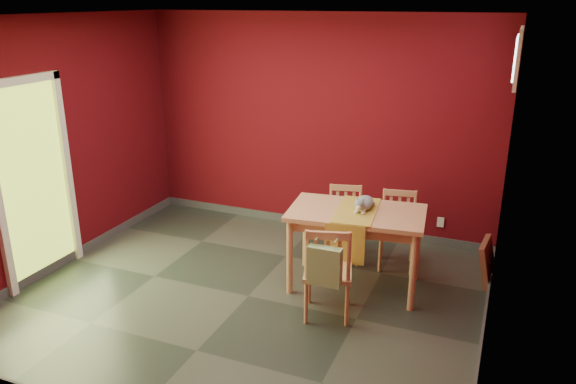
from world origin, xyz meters
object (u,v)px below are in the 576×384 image
at_px(dining_table, 356,220).
at_px(chair_far_right, 398,229).
at_px(cat, 364,201).
at_px(picture_frame, 487,262).
at_px(chair_far_left, 344,223).
at_px(tote_bag, 325,266).
at_px(chair_near, 328,271).

height_order(dining_table, chair_far_right, chair_far_right).
bearing_deg(cat, picture_frame, -2.21).
distance_m(chair_far_left, picture_frame, 1.58).
relative_size(tote_bag, picture_frame, 0.90).
height_order(chair_far_left, chair_near, chair_near).
xyz_separation_m(dining_table, picture_frame, (1.26, 0.61, -0.50)).
distance_m(dining_table, chair_far_left, 0.76).
bearing_deg(chair_far_right, chair_near, -105.70).
height_order(tote_bag, cat, cat).
xyz_separation_m(chair_far_right, chair_near, (-0.37, -1.33, 0.04)).
bearing_deg(chair_far_left, chair_near, -79.88).
bearing_deg(cat, chair_near, -126.35).
relative_size(dining_table, cat, 3.81).
bearing_deg(chair_far_right, dining_table, -114.68).
height_order(chair_near, picture_frame, chair_near).
xyz_separation_m(chair_far_left, tote_bag, (0.27, -1.51, 0.20)).
bearing_deg(chair_near, dining_table, 83.85).
xyz_separation_m(chair_near, tote_bag, (0.04, -0.22, 0.16)).
distance_m(chair_near, cat, 0.87).
distance_m(chair_far_left, chair_near, 1.32).
bearing_deg(chair_near, picture_frame, 43.90).
xyz_separation_m(chair_near, cat, (0.13, 0.74, 0.46)).
distance_m(dining_table, chair_far_right, 0.78).
relative_size(chair_far_right, chair_near, 0.91).
bearing_deg(cat, dining_table, -156.66).
distance_m(chair_far_left, cat, 0.83).
xyz_separation_m(chair_far_left, chair_near, (0.23, -1.30, 0.05)).
height_order(dining_table, chair_near, chair_near).
relative_size(dining_table, chair_far_left, 1.69).
relative_size(chair_far_right, picture_frame, 1.80).
bearing_deg(chair_far_left, cat, -57.52).
xyz_separation_m(tote_bag, picture_frame, (1.30, 1.50, -0.40)).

